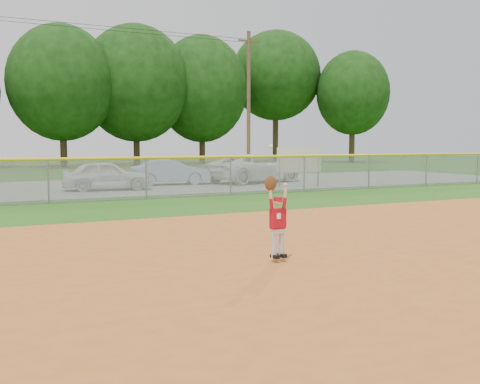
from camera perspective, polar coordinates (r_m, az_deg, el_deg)
name	(u,v)px	position (r m, az deg, el deg)	size (l,w,h in m)	color
ground	(286,250)	(10.35, 4.98, -6.17)	(120.00, 120.00, 0.00)	#245413
clay_infield	(394,287)	(7.97, 16.06, -9.72)	(24.00, 16.00, 0.04)	#AF561F
parking_strip	(112,187)	(25.37, -13.53, 0.56)	(44.00, 10.00, 0.03)	slate
car_white_a	(107,175)	(23.37, -14.00, 1.74)	(1.49, 3.70, 1.26)	white
car_blue	(171,172)	(25.80, -7.42, 2.13)	(1.29, 3.69, 1.21)	#8FB0D5
car_white_b	(255,168)	(27.10, 1.64, 2.55)	(2.37, 5.14, 1.43)	white
sponsor_sign	(299,161)	(24.55, 6.31, 3.31)	(1.99, 0.63, 1.83)	gray
outfield_fence	(146,175)	(19.48, -9.98, 1.79)	(40.06, 0.10, 1.55)	gray
power_lines	(105,96)	(31.47, -14.18, 9.95)	(19.40, 0.24, 9.00)	#4C3823
tree_line	(66,76)	(47.37, -18.11, 11.71)	(62.37, 13.00, 14.43)	#422D1C
ballplayer	(277,217)	(9.03, 3.95, -2.67)	(0.47, 0.21, 1.91)	silver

